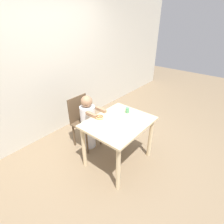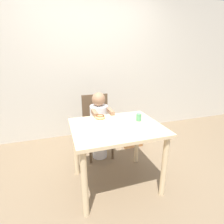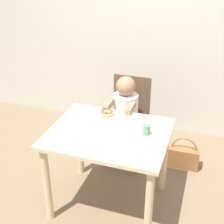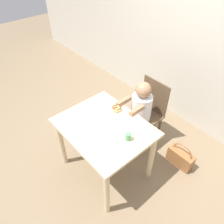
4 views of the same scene
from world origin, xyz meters
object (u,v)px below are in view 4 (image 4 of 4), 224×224
object	(u,v)px
handbag	(180,157)
cup	(128,136)
donut	(117,108)
chair	(146,113)
child_figure	(140,115)

from	to	relation	value
handbag	cup	world-z (taller)	cup
handbag	donut	bearing A→B (deg)	-144.25
chair	child_figure	bearing A→B (deg)	-90.00
chair	handbag	distance (m)	0.70
chair	child_figure	xyz separation A→B (m)	(-0.00, -0.12, 0.03)
handbag	child_figure	bearing A→B (deg)	-166.90
donut	cup	world-z (taller)	cup
handbag	cup	bearing A→B (deg)	-111.10
donut	handbag	bearing A→B (deg)	35.75
cup	handbag	bearing A→B (deg)	68.90
child_figure	cup	world-z (taller)	child_figure
donut	cup	xyz separation A→B (m)	(0.40, -0.21, 0.02)
child_figure	cup	distance (m)	0.71
child_figure	cup	xyz separation A→B (m)	(0.33, -0.56, 0.29)
chair	handbag	size ratio (longest dim) A/B	2.58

